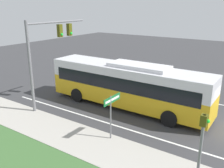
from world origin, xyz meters
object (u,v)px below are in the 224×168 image
at_px(signal_gantry, 48,46).
at_px(pedestrian_signal, 202,140).
at_px(bus, 127,83).
at_px(street_sign, 111,109).

xyz_separation_m(signal_gantry, pedestrian_signal, (-2.86, -11.40, -2.22)).
bearing_deg(signal_gantry, bus, -60.36).
height_order(signal_gantry, pedestrian_signal, signal_gantry).
distance_m(bus, signal_gantry, 6.08).
bearing_deg(street_sign, bus, 20.55).
height_order(bus, street_sign, bus).
height_order(bus, signal_gantry, signal_gantry).
relative_size(bus, street_sign, 4.62).
bearing_deg(bus, signal_gantry, 119.64).
bearing_deg(pedestrian_signal, bus, 49.87).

